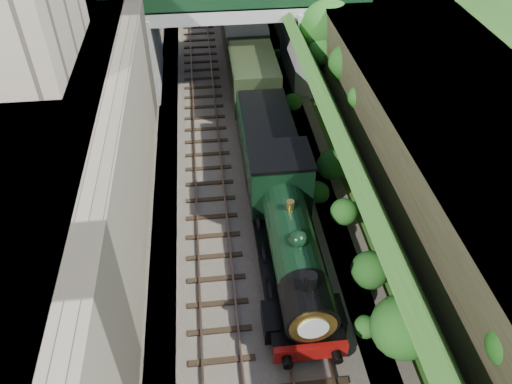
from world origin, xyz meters
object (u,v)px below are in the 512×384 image
object	(u,v)px
tree	(326,27)
tender	(266,142)
locomotive	(289,236)
road_bridge	(243,24)

from	to	relation	value
tree	tender	bearing A→B (deg)	-121.75
locomotive	road_bridge	bearing A→B (deg)	90.84
tender	locomotive	bearing A→B (deg)	-90.00
road_bridge	locomotive	world-z (taller)	road_bridge
road_bridge	tender	world-z (taller)	road_bridge
road_bridge	tree	xyz separation A→B (m)	(4.97, -2.53, 0.57)
road_bridge	locomotive	distance (m)	17.65
tree	tender	world-z (taller)	tree
tree	locomotive	world-z (taller)	tree
locomotive	tender	bearing A→B (deg)	90.00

